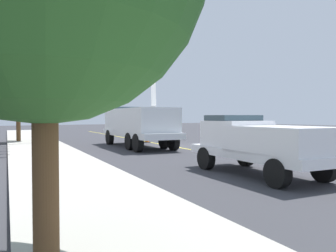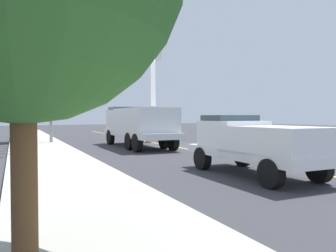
{
  "view_description": "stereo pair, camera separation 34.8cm",
  "coord_description": "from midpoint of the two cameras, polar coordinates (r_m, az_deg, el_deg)",
  "views": [
    {
      "loc": [
        -18.04,
        13.24,
        2.01
      ],
      "look_at": [
        -0.92,
        0.93,
        1.4
      ],
      "focal_mm": 35.49,
      "sensor_mm": 36.0,
      "label": 1
    },
    {
      "loc": [
        -18.25,
        12.96,
        2.01
      ],
      "look_at": [
        -0.92,
        0.93,
        1.4
      ],
      "focal_mm": 35.49,
      "sensor_mm": 36.0,
      "label": 2
    }
  ],
  "objects": [
    {
      "name": "traffic_signal_mast",
      "position": [
        23.78,
        -19.48,
        11.48
      ],
      "size": [
        7.18,
        1.47,
        8.37
      ],
      "color": "gray",
      "rests_on": "ground"
    },
    {
      "name": "traffic_cone_mid_front",
      "position": [
        25.72,
        -4.01,
        -1.86
      ],
      "size": [
        0.4,
        0.4,
        0.88
      ],
      "color": "black",
      "rests_on": "ground"
    },
    {
      "name": "lane_centre_stripe",
      "position": [
        22.47,
        0.1,
        -3.46
      ],
      "size": [
        49.31,
        8.61,
        0.01
      ],
      "primitive_type": "cube",
      "rotation": [
        0.0,
        0.0,
        -0.17
      ],
      "color": "yellow",
      "rests_on": "ground"
    },
    {
      "name": "utility_bucket_truck",
      "position": [
        21.9,
        -5.61,
        0.62
      ],
      "size": [
        8.5,
        4.18,
        7.33
      ],
      "color": "silver",
      "rests_on": "ground"
    },
    {
      "name": "passing_minivan",
      "position": [
        30.44,
        -2.62,
        -0.29
      ],
      "size": [
        5.05,
        2.68,
        1.69
      ],
      "color": "silver",
      "rests_on": "ground"
    },
    {
      "name": "ground",
      "position": [
        22.47,
        0.1,
        -3.47
      ],
      "size": [
        120.0,
        120.0,
        0.0
      ],
      "primitive_type": "plane",
      "color": "#38383D"
    },
    {
      "name": "street_tree_right",
      "position": [
        28.03,
        -24.68,
        4.02
      ],
      "size": [
        3.02,
        3.02,
        4.77
      ],
      "color": "brown",
      "rests_on": "ground"
    },
    {
      "name": "sidewalk_far_side",
      "position": [
        20.26,
        -21.17,
        -3.98
      ],
      "size": [
        59.74,
        13.69,
        0.12
      ],
      "primitive_type": "cube",
      "rotation": [
        0.0,
        0.0,
        -0.17
      ],
      "color": "#B2ADA3",
      "rests_on": "ground"
    },
    {
      "name": "service_pickup_truck",
      "position": [
        11.69,
        14.61,
        -2.78
      ],
      "size": [
        5.87,
        3.02,
        2.06
      ],
      "color": "white",
      "rests_on": "ground"
    }
  ]
}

